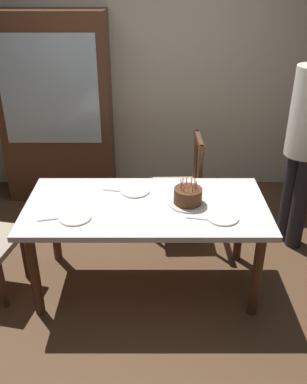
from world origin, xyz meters
The scene contains 13 objects.
ground centered at (0.00, 0.00, 0.00)m, with size 6.40×6.40×0.00m, color brown.
back_wall centered at (0.00, 1.85, 1.30)m, with size 6.40×0.10×2.60m, color beige.
dining_table centered at (0.00, 0.00, 0.64)m, with size 1.75×0.85×0.72m.
birthday_cake centered at (0.30, 0.01, 0.78)m, with size 0.28×0.28×0.19m.
plate_near_celebrant centered at (-0.48, -0.19, 0.73)m, with size 0.22×0.22×0.01m, color white.
plate_far_side centered at (-0.09, 0.19, 0.73)m, with size 0.22×0.22×0.01m, color white.
plate_near_guest centered at (0.52, -0.19, 0.73)m, with size 0.22×0.22×0.01m, color white.
fork_near_celebrant centered at (-0.64, -0.21, 0.73)m, with size 0.18×0.02×0.01m, color silver.
fork_far_side centered at (-0.25, 0.21, 0.73)m, with size 0.18×0.02×0.01m, color silver.
fork_near_guest centered at (0.36, -0.20, 0.73)m, with size 0.18×0.02×0.01m, color silver.
chair_spindle_back centered at (0.28, 0.75, 0.46)m, with size 0.45×0.45×0.95m.
person_guest centered at (1.30, 0.59, 1.02)m, with size 0.32×0.32×1.78m.
china_cabinet centered at (-0.94, 1.56, 0.95)m, with size 1.10×0.45×1.90m.
Camera 1 is at (0.05, -2.63, 2.23)m, focal length 39.34 mm.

